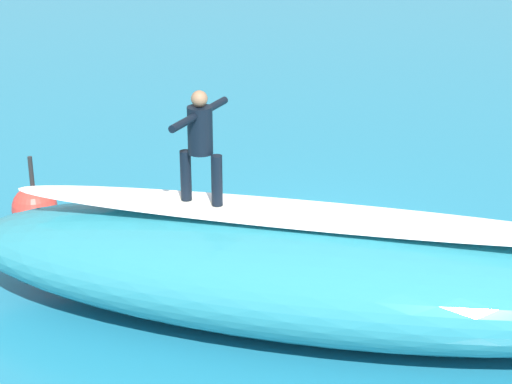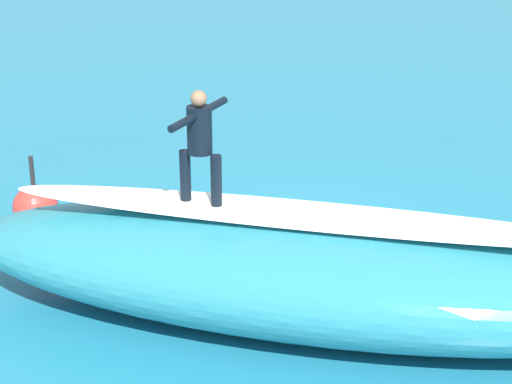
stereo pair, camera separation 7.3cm
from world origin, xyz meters
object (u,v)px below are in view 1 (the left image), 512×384
(surfboard_riding, at_px, (202,205))
(buoy_marker, at_px, (35,208))
(surfboard_paddling, at_px, (299,226))
(surfer_paddling, at_px, (306,219))
(surfer_riding, at_px, (200,139))

(surfboard_riding, bearing_deg, buoy_marker, -18.41)
(surfboard_paddling, relative_size, surfer_paddling, 1.29)
(surfboard_riding, relative_size, buoy_marker, 1.58)
(buoy_marker, bearing_deg, surfboard_paddling, -169.29)
(surfer_riding, xyz_separation_m, surfer_paddling, (-1.07, -3.05, -2.36))
(surfer_paddling, distance_m, buoy_marker, 4.66)
(surfer_riding, bearing_deg, buoy_marker, -18.41)
(surfer_riding, xyz_separation_m, surfboard_paddling, (-0.94, -3.08, -2.53))
(surfboard_riding, distance_m, surfer_riding, 0.95)
(surfer_riding, height_order, surfboard_paddling, surfer_riding)
(surfer_riding, distance_m, surfer_paddling, 4.01)
(surfboard_paddling, xyz_separation_m, buoy_marker, (4.46, 0.84, 0.36))
(surfboard_paddling, height_order, surfer_paddling, surfer_paddling)
(surfboard_riding, height_order, surfer_riding, surfer_riding)
(surfboard_paddling, bearing_deg, surfboard_riding, 82.92)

